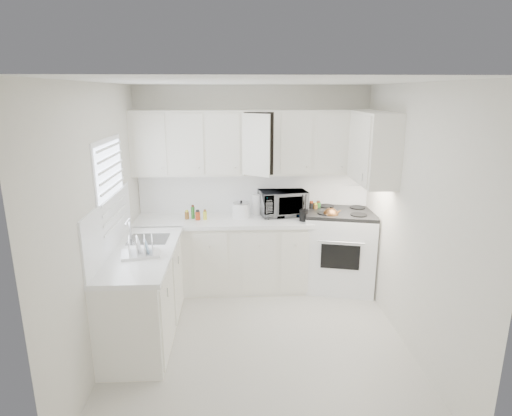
{
  "coord_description": "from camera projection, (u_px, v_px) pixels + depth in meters",
  "views": [
    {
      "loc": [
        -0.22,
        -3.94,
        2.51
      ],
      "look_at": [
        0.0,
        0.7,
        1.25
      ],
      "focal_mm": 30.0,
      "sensor_mm": 36.0,
      "label": 1
    }
  ],
  "objects": [
    {
      "name": "floor",
      "position": [
        259.0,
        341.0,
        4.46
      ],
      "size": [
        3.2,
        3.2,
        0.0
      ],
      "primitive_type": "plane",
      "color": "beige",
      "rests_on": "ground"
    },
    {
      "name": "ceiling",
      "position": [
        260.0,
        82.0,
        3.78
      ],
      "size": [
        3.2,
        3.2,
        0.0
      ],
      "primitive_type": "plane",
      "rotation": [
        3.14,
        0.0,
        0.0
      ],
      "color": "white",
      "rests_on": "ground"
    },
    {
      "name": "wall_back",
      "position": [
        253.0,
        187.0,
        5.66
      ],
      "size": [
        3.0,
        0.0,
        3.0
      ],
      "primitive_type": "plane",
      "rotation": [
        1.57,
        0.0,
        0.0
      ],
      "color": "silver",
      "rests_on": "ground"
    },
    {
      "name": "wall_front",
      "position": [
        274.0,
        300.0,
        2.58
      ],
      "size": [
        3.0,
        0.0,
        3.0
      ],
      "primitive_type": "plane",
      "rotation": [
        -1.57,
        0.0,
        0.0
      ],
      "color": "silver",
      "rests_on": "ground"
    },
    {
      "name": "wall_left",
      "position": [
        102.0,
        224.0,
        4.05
      ],
      "size": [
        0.0,
        3.2,
        3.2
      ],
      "primitive_type": "plane",
      "rotation": [
        1.57,
        0.0,
        1.57
      ],
      "color": "silver",
      "rests_on": "ground"
    },
    {
      "name": "wall_right",
      "position": [
        412.0,
        220.0,
        4.19
      ],
      "size": [
        0.0,
        3.2,
        3.2
      ],
      "primitive_type": "plane",
      "rotation": [
        1.57,
        0.0,
        -1.57
      ],
      "color": "silver",
      "rests_on": "ground"
    },
    {
      "name": "window_blinds",
      "position": [
        112.0,
        190.0,
        4.33
      ],
      "size": [
        0.06,
        0.96,
        1.06
      ],
      "primitive_type": null,
      "color": "white",
      "rests_on": "wall_left"
    },
    {
      "name": "lower_cabinets_back",
      "position": [
        224.0,
        255.0,
        5.58
      ],
      "size": [
        2.22,
        0.6,
        0.9
      ],
      "primitive_type": null,
      "color": "silver",
      "rests_on": "floor"
    },
    {
      "name": "lower_cabinets_left",
      "position": [
        144.0,
        295.0,
        4.48
      ],
      "size": [
        0.6,
        1.6,
        0.9
      ],
      "primitive_type": null,
      "color": "silver",
      "rests_on": "floor"
    },
    {
      "name": "countertop_back",
      "position": [
        223.0,
        221.0,
        5.45
      ],
      "size": [
        2.24,
        0.64,
        0.05
      ],
      "primitive_type": "cube",
      "color": "white",
      "rests_on": "lower_cabinets_back"
    },
    {
      "name": "countertop_left",
      "position": [
        142.0,
        253.0,
        4.36
      ],
      "size": [
        0.64,
        1.62,
        0.05
      ],
      "primitive_type": "cube",
      "color": "white",
      "rests_on": "lower_cabinets_left"
    },
    {
      "name": "backsplash_back",
      "position": [
        253.0,
        192.0,
        5.67
      ],
      "size": [
        2.98,
        0.02,
        0.55
      ],
      "primitive_type": "cube",
      "color": "white",
      "rests_on": "wall_back"
    },
    {
      "name": "backsplash_left",
      "position": [
        110.0,
        225.0,
        4.27
      ],
      "size": [
        0.02,
        1.6,
        0.55
      ],
      "primitive_type": "cube",
      "color": "white",
      "rests_on": "wall_left"
    },
    {
      "name": "upper_cabinets_back",
      "position": [
        253.0,
        174.0,
        5.45
      ],
      "size": [
        3.0,
        0.33,
        0.8
      ],
      "primitive_type": null,
      "color": "silver",
      "rests_on": "wall_back"
    },
    {
      "name": "upper_cabinets_right",
      "position": [
        371.0,
        183.0,
        4.92
      ],
      "size": [
        0.33,
        0.9,
        0.8
      ],
      "primitive_type": null,
      "color": "silver",
      "rests_on": "wall_right"
    },
    {
      "name": "sink",
      "position": [
        148.0,
        229.0,
        4.66
      ],
      "size": [
        0.42,
        0.38,
        0.3
      ],
      "primitive_type": null,
      "color": "gray",
      "rests_on": "countertop_left"
    },
    {
      "name": "stove",
      "position": [
        340.0,
        239.0,
        5.55
      ],
      "size": [
        1.01,
        0.89,
        1.34
      ],
      "primitive_type": null,
      "rotation": [
        0.0,
        0.0,
        -0.23
      ],
      "color": "white",
      "rests_on": "floor"
    },
    {
      "name": "tea_kettle",
      "position": [
        331.0,
        214.0,
        5.29
      ],
      "size": [
        0.25,
        0.22,
        0.22
      ],
      "primitive_type": null,
      "rotation": [
        0.0,
        0.0,
        0.09
      ],
      "color": "brown",
      "rests_on": "stove"
    },
    {
      "name": "frying_pan",
      "position": [
        352.0,
        213.0,
        5.64
      ],
      "size": [
        0.39,
        0.52,
        0.04
      ],
      "primitive_type": null,
      "rotation": [
        0.0,
        0.0,
        0.29
      ],
      "color": "black",
      "rests_on": "stove"
    },
    {
      "name": "microwave",
      "position": [
        283.0,
        200.0,
        5.57
      ],
      "size": [
        0.64,
        0.43,
        0.4
      ],
      "primitive_type": "imported",
      "rotation": [
        0.0,
        0.0,
        0.19
      ],
      "color": "gray",
      "rests_on": "countertop_back"
    },
    {
      "name": "rice_cooker",
      "position": [
        241.0,
        209.0,
        5.48
      ],
      "size": [
        0.25,
        0.25,
        0.22
      ],
      "primitive_type": null,
      "rotation": [
        0.0,
        0.0,
        -0.11
      ],
      "color": "white",
      "rests_on": "countertop_back"
    },
    {
      "name": "paper_towel",
      "position": [
        257.0,
        205.0,
        5.59
      ],
      "size": [
        0.12,
        0.12,
        0.27
      ],
      "primitive_type": "cylinder",
      "color": "white",
      "rests_on": "countertop_back"
    },
    {
      "name": "utensil_crock",
      "position": [
        304.0,
        207.0,
        5.32
      ],
      "size": [
        0.14,
        0.14,
        0.35
      ],
      "primitive_type": null,
      "rotation": [
        0.0,
        0.0,
        0.24
      ],
      "color": "black",
      "rests_on": "countertop_back"
    },
    {
      "name": "dish_rack",
      "position": [
        140.0,
        245.0,
        4.21
      ],
      "size": [
        0.42,
        0.35,
        0.2
      ],
      "primitive_type": null,
      "rotation": [
        0.0,
        0.0,
        0.21
      ],
      "color": "white",
      "rests_on": "countertop_left"
    },
    {
      "name": "spice_left_0",
      "position": [
        188.0,
        212.0,
        5.53
      ],
      "size": [
        0.06,
        0.06,
        0.13
      ],
      "primitive_type": "cylinder",
      "color": "brown",
      "rests_on": "countertop_back"
    },
    {
      "name": "spice_left_1",
      "position": [
        193.0,
        214.0,
        5.44
      ],
      "size": [
        0.06,
        0.06,
        0.13
      ],
      "primitive_type": "cylinder",
      "color": "#2B7326",
      "rests_on": "countertop_back"
    },
    {
      "name": "spice_left_2",
      "position": [
        199.0,
        212.0,
        5.53
      ],
      "size": [
        0.06,
        0.06,
        0.13
      ],
      "primitive_type": "cylinder",
      "color": "#AE3917",
      "rests_on": "countertop_back"
    },
    {
      "name": "spice_left_3",
      "position": [
        205.0,
        213.0,
        5.45
      ],
      "size": [
        0.06,
        0.06,
        0.13
      ],
      "primitive_type": "cylinder",
      "color": "yellow",
      "rests_on": "countertop_back"
    },
    {
      "name": "sauce_right_0",
      "position": [
        297.0,
        207.0,
        5.62
      ],
      "size": [
        0.06,
        0.06,
        0.19
      ],
      "primitive_type": "cylinder",
      "color": "#AE3917",
      "rests_on": "countertop_back"
    },
    {
      "name": "sauce_right_1",
      "position": [
        302.0,
        208.0,
        5.57
      ],
      "size": [
        0.06,
        0.06,
        0.19
      ],
      "primitive_type": "cylinder",
      "color": "yellow",
      "rests_on": "countertop_back"
    },
    {
      "name": "sauce_right_2",
      "position": [
        306.0,
        207.0,
        5.63
      ],
      "size": [
        0.06,
        0.06,
        0.19
      ],
      "primitive_type": "cylinder",
      "color": "#5B2E1A",
      "rests_on": "countertop_back"
    },
    {
      "name": "sauce_right_3",
      "position": [
        310.0,
        208.0,
        5.57
      ],
      "size": [
        0.06,
        0.06,
        0.19
      ],
      "primitive_type": "cylinder",
      "color": "black",
      "rests_on": "countertop_back"
    },
    {
      "name": "sauce_right_4",
      "position": [
        314.0,
        207.0,
        5.63
      ],
      "size": [
        0.06,
        0.06,
        0.19
      ],
      "primitive_type": "cylinder",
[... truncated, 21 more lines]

